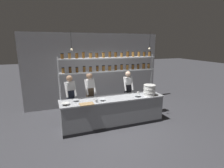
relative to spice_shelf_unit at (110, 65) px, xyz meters
name	(u,v)px	position (x,y,z in m)	size (l,w,h in m)	color
ground_plane	(113,124)	(-0.01, -0.33, -1.93)	(40.00, 40.00, 0.00)	#3D3D42
back_wall	(95,70)	(-0.01, 1.84, -0.42)	(5.76, 0.12, 3.03)	#939399
prep_counter	(113,111)	(-0.01, -0.33, -1.47)	(3.36, 0.76, 0.92)	gray
spice_shelf_unit	(110,65)	(0.00, 0.00, 0.00)	(3.24, 0.28, 2.38)	#ADAFB5
chef_left	(70,95)	(-1.26, 0.42, -1.01)	(0.40, 0.32, 1.60)	black
chef_center	(90,93)	(-0.61, 0.33, -0.97)	(0.40, 0.32, 1.67)	black
chef_right	(128,89)	(0.88, 0.45, -1.00)	(0.36, 0.29, 1.62)	black
container_stack	(149,90)	(1.22, -0.49, -0.83)	(0.40, 0.40, 0.36)	white
cutting_board	(87,104)	(-0.94, -0.64, -1.00)	(0.40, 0.26, 0.02)	#A88456
prep_bowl_near_left	(138,96)	(0.79, -0.49, -0.98)	(0.22, 0.22, 0.06)	#B2B7BC
prep_bowl_center_front	(65,104)	(-1.51, -0.48, -0.98)	(0.23, 0.23, 0.06)	silver
prep_bowl_center_back	(102,100)	(-0.42, -0.48, -0.99)	(0.18, 0.18, 0.05)	silver
prep_bowl_near_right	(76,100)	(-1.19, -0.26, -0.98)	(0.19, 0.19, 0.05)	#B2B7BC
serving_cup_front	(96,101)	(-0.63, -0.55, -0.96)	(0.08, 0.08, 0.09)	#B2B7BC
serving_cup_by_board	(138,93)	(0.93, -0.25, -0.97)	(0.08, 0.08, 0.08)	silver
pendant_light_row	(114,48)	(0.00, -0.33, 0.55)	(2.56, 0.07, 0.56)	black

